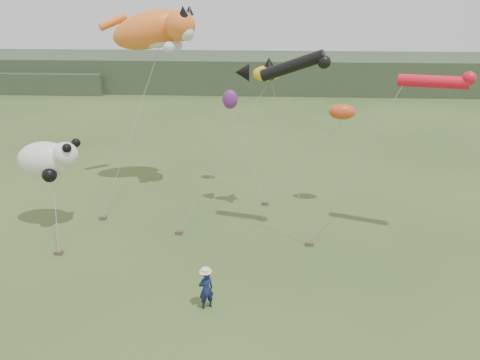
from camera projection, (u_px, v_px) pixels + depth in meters
name	position (u px, v px, depth m)	size (l,w,h in m)	color
ground	(212.00, 290.00, 18.69)	(120.00, 120.00, 0.00)	#385123
headland	(228.00, 72.00, 59.67)	(90.00, 13.00, 4.00)	#2D3D28
festival_attendant	(206.00, 289.00, 17.40)	(0.58, 0.38, 1.59)	#131E4A
sandbag_anchors	(185.00, 228.00, 23.49)	(11.83, 6.31, 0.18)	brown
cat_kite	(157.00, 29.00, 25.50)	(5.76, 3.14, 2.92)	orange
fish_kite	(258.00, 72.00, 22.82)	(2.31, 1.57, 1.21)	yellow
tube_kites	(369.00, 73.00, 20.06)	(9.12, 1.61, 1.67)	black
panda_kite	(48.00, 159.00, 22.82)	(3.16, 2.04, 1.96)	white
misc_kites	(294.00, 107.00, 25.44)	(7.23, 3.48, 1.11)	#E1471A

